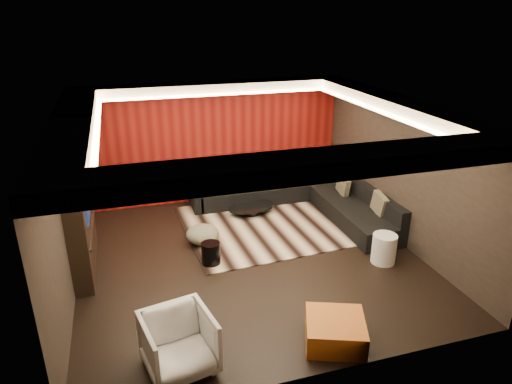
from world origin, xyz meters
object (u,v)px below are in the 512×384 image
object	(u,v)px
orange_ottoman	(335,331)
sectional_sofa	(300,197)
drum_stool	(211,253)
white_side_table	(384,249)
armchair	(179,343)
coffee_table	(252,210)

from	to	relation	value
orange_ottoman	sectional_sofa	size ratio (longest dim) A/B	0.22
drum_stool	orange_ottoman	size ratio (longest dim) A/B	0.50
orange_ottoman	sectional_sofa	distance (m)	4.54
white_side_table	armchair	distance (m)	4.19
white_side_table	sectional_sofa	world-z (taller)	sectional_sofa
orange_ottoman	armchair	xyz separation A→B (m)	(-2.11, 0.12, 0.21)
coffee_table	armchair	distance (m)	4.77
white_side_table	orange_ottoman	world-z (taller)	white_side_table
white_side_table	sectional_sofa	bearing A→B (deg)	101.28
armchair	sectional_sofa	size ratio (longest dim) A/B	0.24
drum_stool	armchair	xyz separation A→B (m)	(-0.90, -2.40, 0.17)
drum_stool	armchair	world-z (taller)	armchair
coffee_table	white_side_table	bearing A→B (deg)	-57.55
white_side_table	orange_ottoman	bearing A→B (deg)	-136.63
drum_stool	sectional_sofa	bearing A→B (deg)	36.98
white_side_table	coffee_table	bearing A→B (deg)	122.45
white_side_table	sectional_sofa	xyz separation A→B (m)	(-0.54, 2.68, -0.01)
coffee_table	sectional_sofa	distance (m)	1.17
coffee_table	drum_stool	distance (m)	2.24
drum_stool	orange_ottoman	xyz separation A→B (m)	(1.21, -2.52, -0.04)
coffee_table	orange_ottoman	bearing A→B (deg)	-91.10
white_side_table	armchair	bearing A→B (deg)	-158.07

